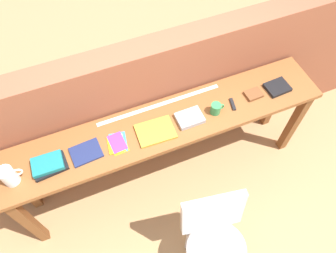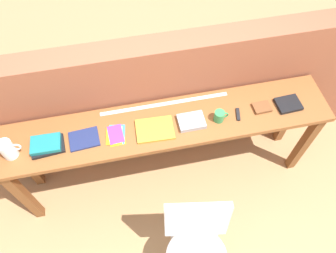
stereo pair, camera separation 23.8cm
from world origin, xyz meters
name	(u,v)px [view 2 (the right image)]	position (x,y,z in m)	size (l,w,h in m)	color
ground_plane	(173,202)	(0.00, 0.00, 0.00)	(40.00, 40.00, 0.00)	tan
brick_wall_back	(159,103)	(0.00, 0.64, 0.67)	(6.00, 0.20, 1.35)	#935138
sideboard	(167,132)	(0.00, 0.30, 0.74)	(2.50, 0.44, 0.88)	brown
chair_white_moulded	(197,244)	(0.05, -0.52, 0.53)	(0.51, 0.52, 0.89)	silver
pitcher_white	(8,149)	(-1.11, 0.25, 0.96)	(0.14, 0.10, 0.18)	white
book_stack_leftmost	(47,145)	(-0.86, 0.26, 0.91)	(0.24, 0.17, 0.06)	black
magazine_cycling	(84,139)	(-0.61, 0.27, 0.89)	(0.21, 0.16, 0.02)	navy
pamphlet_pile_colourful	(116,135)	(-0.38, 0.26, 0.89)	(0.16, 0.19, 0.01)	orange
book_open_centre	(155,129)	(-0.10, 0.25, 0.89)	(0.27, 0.20, 0.02)	gold
book_grey_hardcover	(191,121)	(0.18, 0.26, 0.90)	(0.19, 0.15, 0.04)	#9E9EA3
mug	(219,116)	(0.39, 0.25, 0.92)	(0.11, 0.08, 0.09)	#338C4C
multitool_folded	(238,114)	(0.54, 0.26, 0.89)	(0.02, 0.11, 0.02)	black
leather_journal_brown	(262,107)	(0.73, 0.28, 0.89)	(0.13, 0.10, 0.02)	brown
book_repair_rightmost	(288,104)	(0.94, 0.27, 0.89)	(0.18, 0.15, 0.03)	black
ruler_metal_back_edge	(165,104)	(0.02, 0.47, 0.88)	(0.99, 0.03, 0.00)	silver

